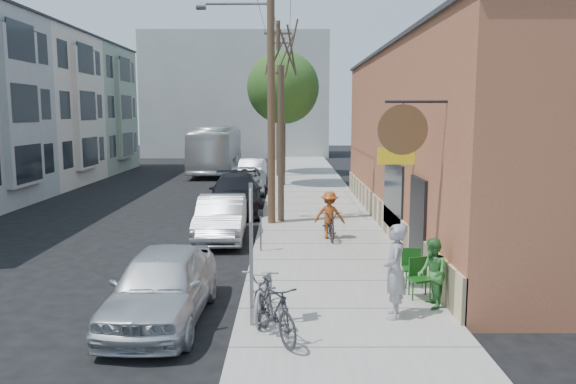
{
  "coord_description": "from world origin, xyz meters",
  "views": [
    {
      "loc": [
        3.04,
        -15.44,
        4.25
      ],
      "look_at": [
        3.07,
        4.16,
        1.5
      ],
      "focal_mm": 35.0,
      "sensor_mm": 36.0,
      "label": 1
    }
  ],
  "objects_px": {
    "patio_chair_a": "(420,279)",
    "car_2": "(236,193)",
    "patio_chair_b": "(413,268)",
    "tree_bare": "(281,145)",
    "bus": "(217,149)",
    "tree_leafy_far": "(284,89)",
    "car_3": "(244,180)",
    "patron_grey": "(395,271)",
    "cyclist": "(330,215)",
    "utility_pole_near": "(269,81)",
    "sign_post": "(251,241)",
    "patron_green": "(432,273)",
    "tree_leafy_mid": "(283,88)",
    "car_0": "(162,285)",
    "parking_meter_near": "(261,224)",
    "car_4": "(252,170)",
    "parked_bike_a": "(274,310)",
    "parked_bike_b": "(264,289)",
    "parking_meter_far": "(269,190)",
    "car_1": "(221,218)"
  },
  "relations": [
    {
      "from": "sign_post",
      "to": "patron_green",
      "type": "bearing_deg",
      "value": 15.04
    },
    {
      "from": "parking_meter_near",
      "to": "cyclist",
      "type": "bearing_deg",
      "value": 37.43
    },
    {
      "from": "patron_green",
      "to": "car_2",
      "type": "relative_size",
      "value": 0.27
    },
    {
      "from": "tree_leafy_far",
      "to": "patio_chair_a",
      "type": "height_order",
      "value": "tree_leafy_far"
    },
    {
      "from": "tree_bare",
      "to": "patio_chair_b",
      "type": "height_order",
      "value": "tree_bare"
    },
    {
      "from": "patron_green",
      "to": "car_3",
      "type": "xyz_separation_m",
      "value": [
        -5.4,
        18.4,
        -0.21
      ]
    },
    {
      "from": "tree_leafy_mid",
      "to": "parked_bike_b",
      "type": "bearing_deg",
      "value": -90.61
    },
    {
      "from": "parked_bike_a",
      "to": "tree_leafy_mid",
      "type": "bearing_deg",
      "value": 64.41
    },
    {
      "from": "tree_bare",
      "to": "bus",
      "type": "distance_m",
      "value": 20.41
    },
    {
      "from": "patio_chair_b",
      "to": "cyclist",
      "type": "xyz_separation_m",
      "value": [
        -1.6,
        5.17,
        0.35
      ]
    },
    {
      "from": "tree_leafy_mid",
      "to": "car_0",
      "type": "bearing_deg",
      "value": -96.28
    },
    {
      "from": "patron_green",
      "to": "car_4",
      "type": "height_order",
      "value": "patron_green"
    },
    {
      "from": "parking_meter_near",
      "to": "tree_bare",
      "type": "height_order",
      "value": "tree_bare"
    },
    {
      "from": "patio_chair_a",
      "to": "patron_grey",
      "type": "bearing_deg",
      "value": -141.77
    },
    {
      "from": "patio_chair_a",
      "to": "patio_chair_b",
      "type": "distance_m",
      "value": 0.85
    },
    {
      "from": "patio_chair_a",
      "to": "patron_grey",
      "type": "distance_m",
      "value": 1.54
    },
    {
      "from": "patron_green",
      "to": "car_0",
      "type": "distance_m",
      "value": 5.65
    },
    {
      "from": "patio_chair_a",
      "to": "car_2",
      "type": "bearing_deg",
      "value": 95.12
    },
    {
      "from": "car_3",
      "to": "car_4",
      "type": "height_order",
      "value": "car_4"
    },
    {
      "from": "parking_meter_near",
      "to": "patio_chair_a",
      "type": "height_order",
      "value": "parking_meter_near"
    },
    {
      "from": "sign_post",
      "to": "parked_bike_b",
      "type": "distance_m",
      "value": 1.3
    },
    {
      "from": "car_2",
      "to": "car_3",
      "type": "distance_m",
      "value": 5.75
    },
    {
      "from": "patron_grey",
      "to": "tree_bare",
      "type": "bearing_deg",
      "value": -155.08
    },
    {
      "from": "parking_meter_near",
      "to": "patron_green",
      "type": "xyz_separation_m",
      "value": [
        3.86,
        -4.97,
        -0.09
      ]
    },
    {
      "from": "tree_leafy_far",
      "to": "car_2",
      "type": "bearing_deg",
      "value": -97.59
    },
    {
      "from": "patron_grey",
      "to": "parked_bike_a",
      "type": "bearing_deg",
      "value": -53.52
    },
    {
      "from": "utility_pole_near",
      "to": "tree_leafy_far",
      "type": "relative_size",
      "value": 1.22
    },
    {
      "from": "car_2",
      "to": "car_4",
      "type": "bearing_deg",
      "value": 85.69
    },
    {
      "from": "tree_leafy_mid",
      "to": "parking_meter_far",
      "type": "bearing_deg",
      "value": -93.77
    },
    {
      "from": "utility_pole_near",
      "to": "car_3",
      "type": "relative_size",
      "value": 2.01
    },
    {
      "from": "tree_leafy_far",
      "to": "car_3",
      "type": "distance_m",
      "value": 10.84
    },
    {
      "from": "utility_pole_near",
      "to": "car_2",
      "type": "distance_m",
      "value": 5.9
    },
    {
      "from": "tree_leafy_far",
      "to": "car_4",
      "type": "relative_size",
      "value": 1.89
    },
    {
      "from": "tree_leafy_far",
      "to": "tree_bare",
      "type": "bearing_deg",
      "value": -90.0
    },
    {
      "from": "car_0",
      "to": "car_2",
      "type": "distance_m",
      "value": 13.06
    },
    {
      "from": "parking_meter_far",
      "to": "car_1",
      "type": "distance_m",
      "value": 5.41
    },
    {
      "from": "sign_post",
      "to": "patio_chair_a",
      "type": "bearing_deg",
      "value": 24.03
    },
    {
      "from": "sign_post",
      "to": "patio_chair_a",
      "type": "relative_size",
      "value": 3.18
    },
    {
      "from": "parking_meter_near",
      "to": "tree_bare",
      "type": "xyz_separation_m",
      "value": [
        0.55,
        4.77,
        2.1
      ]
    },
    {
      "from": "patio_chair_b",
      "to": "parked_bike_a",
      "type": "distance_m",
      "value": 4.52
    },
    {
      "from": "patron_green",
      "to": "bus",
      "type": "relative_size",
      "value": 0.12
    },
    {
      "from": "car_0",
      "to": "tree_leafy_mid",
      "type": "bearing_deg",
      "value": 85.4
    },
    {
      "from": "cyclist",
      "to": "car_1",
      "type": "xyz_separation_m",
      "value": [
        -3.63,
        0.52,
        -0.2
      ]
    },
    {
      "from": "tree_leafy_mid",
      "to": "bus",
      "type": "xyz_separation_m",
      "value": [
        -4.91,
        8.77,
        -4.04
      ]
    },
    {
      "from": "patron_grey",
      "to": "cyclist",
      "type": "relative_size",
      "value": 1.22
    },
    {
      "from": "tree_bare",
      "to": "car_4",
      "type": "height_order",
      "value": "tree_bare"
    },
    {
      "from": "parked_bike_a",
      "to": "parked_bike_b",
      "type": "bearing_deg",
      "value": 74.87
    },
    {
      "from": "parking_meter_far",
      "to": "cyclist",
      "type": "xyz_separation_m",
      "value": [
        2.18,
        -5.73,
        -0.05
      ]
    },
    {
      "from": "utility_pole_near",
      "to": "car_4",
      "type": "xyz_separation_m",
      "value": [
        -1.59,
        14.21,
        -4.7
      ]
    },
    {
      "from": "tree_leafy_mid",
      "to": "car_0",
      "type": "relative_size",
      "value": 1.71
    }
  ]
}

